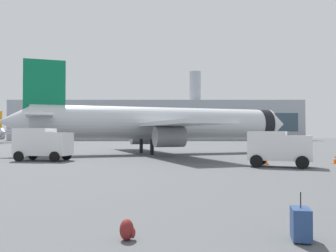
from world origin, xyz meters
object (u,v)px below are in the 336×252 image
at_px(airplane_at_gate, 162,123).
at_px(cargo_van, 281,147).
at_px(service_truck, 45,143).
at_px(rolling_suitcase, 303,224).
at_px(safety_cone_mid, 267,159).
at_px(traveller_backpack, 129,230).

relative_size(airplane_at_gate, cargo_van, 7.21).
distance_m(service_truck, rolling_suitcase, 27.99).
distance_m(safety_cone_mid, rolling_suitcase, 20.87).
height_order(service_truck, traveller_backpack, service_truck).
xyz_separation_m(safety_cone_mid, traveller_backpack, (-8.61, -20.27, -0.17)).
distance_m(airplane_at_gate, service_truck, 15.44).
xyz_separation_m(safety_cone_mid, rolling_suitcase, (-4.69, -20.34, -0.01)).
distance_m(cargo_van, safety_cone_mid, 2.48).
height_order(cargo_van, rolling_suitcase, cargo_van).
xyz_separation_m(cargo_van, safety_cone_mid, (-0.39, 2.22, -1.05)).
relative_size(service_truck, traveller_backpack, 10.65).
height_order(service_truck, cargo_van, service_truck).
distance_m(airplane_at_gate, traveller_backpack, 35.53).
bearing_deg(service_truck, airplane_at_gate, 47.79).
bearing_deg(traveller_backpack, safety_cone_mid, 66.99).
xyz_separation_m(airplane_at_gate, traveller_backpack, (-0.01, -35.37, -3.42)).
relative_size(cargo_van, traveller_backpack, 10.06).
bearing_deg(airplane_at_gate, rolling_suitcase, -83.71).
xyz_separation_m(airplane_at_gate, safety_cone_mid, (8.60, -15.09, -3.25)).
xyz_separation_m(service_truck, cargo_van, (19.27, -5.97, -0.16)).
xyz_separation_m(airplane_at_gate, rolling_suitcase, (3.90, -35.43, -3.27)).
relative_size(rolling_suitcase, traveller_backpack, 2.29).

